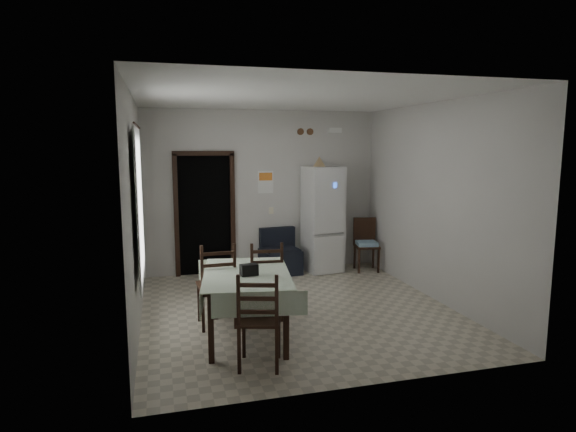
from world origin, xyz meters
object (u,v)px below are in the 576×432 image
at_px(dining_chair_far_left, 216,284).
at_px(navy_seat, 280,251).
at_px(dining_chair_far_right, 265,279).
at_px(dining_chair_near_head, 259,318).
at_px(corner_chair, 367,245).
at_px(fridge, 323,219).
at_px(dining_table, 247,305).

bearing_deg(dining_chair_far_left, navy_seat, -124.78).
bearing_deg(dining_chair_far_right, dining_chair_near_head, 79.89).
bearing_deg(corner_chair, navy_seat, -178.49).
distance_m(fridge, navy_seat, 0.97).
height_order(dining_chair_far_right, dining_chair_near_head, dining_chair_far_right).
bearing_deg(corner_chair, dining_table, -127.05).
bearing_deg(dining_table, navy_seat, 76.73).
height_order(dining_table, dining_chair_far_left, dining_chair_far_left).
bearing_deg(dining_chair_near_head, corner_chair, -112.32).
xyz_separation_m(corner_chair, dining_chair_far_left, (-2.96, -2.00, 0.06)).
relative_size(fridge, dining_table, 1.25).
distance_m(navy_seat, dining_chair_far_right, 2.25).
height_order(fridge, dining_table, fridge).
distance_m(corner_chair, dining_table, 3.64).
bearing_deg(fridge, dining_chair_near_head, -126.20).
relative_size(dining_table, dining_chair_far_right, 1.45).
distance_m(navy_seat, dining_chair_near_head, 3.67).
relative_size(navy_seat, dining_chair_near_head, 0.78).
relative_size(dining_chair_far_left, dining_chair_near_head, 1.06).
distance_m(navy_seat, dining_table, 2.93).
relative_size(fridge, dining_chair_near_head, 1.86).
bearing_deg(dining_table, fridge, 63.85).
xyz_separation_m(navy_seat, dining_chair_far_right, (-0.74, -2.12, 0.13)).
distance_m(dining_chair_far_right, dining_chair_near_head, 1.42).
bearing_deg(dining_chair_far_right, fridge, -121.42).
distance_m(corner_chair, dining_chair_near_head, 4.22).
xyz_separation_m(navy_seat, dining_chair_near_head, (-1.10, -3.50, 0.11)).
height_order(navy_seat, dining_chair_near_head, dining_chair_near_head).
distance_m(corner_chair, dining_chair_far_left, 3.57).
bearing_deg(dining_chair_far_right, navy_seat, -104.80).
relative_size(dining_chair_far_left, dining_chair_far_right, 1.04).
xyz_separation_m(corner_chair, dining_table, (-2.66, -2.49, -0.08)).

